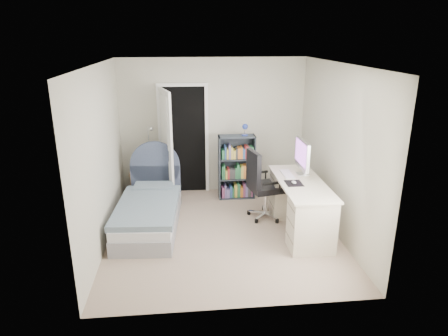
{
  "coord_description": "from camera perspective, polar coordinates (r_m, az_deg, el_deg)",
  "views": [
    {
      "loc": [
        -0.53,
        -5.45,
        2.87
      ],
      "look_at": [
        0.04,
        0.22,
        0.96
      ],
      "focal_mm": 32.0,
      "sensor_mm": 36.0,
      "label": 1
    }
  ],
  "objects": [
    {
      "name": "bookcase",
      "position": [
        7.28,
        1.9,
        -0.23
      ],
      "size": [
        0.66,
        0.28,
        1.39
      ],
      "color": "#333C46",
      "rests_on": "ground"
    },
    {
      "name": "floor_lamp",
      "position": [
        7.38,
        -10.34,
        -0.16
      ],
      "size": [
        0.19,
        0.19,
        1.34
      ],
      "color": "silver",
      "rests_on": "ground"
    },
    {
      "name": "office_chair",
      "position": [
        6.43,
        5.33,
        -1.96
      ],
      "size": [
        0.62,
        0.64,
        1.15
      ],
      "color": "silver",
      "rests_on": "ground"
    },
    {
      "name": "nightstand",
      "position": [
        7.53,
        -11.85,
        -1.24
      ],
      "size": [
        0.39,
        0.39,
        0.58
      ],
      "color": "tan",
      "rests_on": "ground"
    },
    {
      "name": "desk",
      "position": [
        6.18,
        10.8,
        -5.05
      ],
      "size": [
        0.66,
        1.64,
        1.35
      ],
      "color": "beige",
      "rests_on": "ground"
    },
    {
      "name": "room_shell",
      "position": [
        5.71,
        -0.21,
        2.02
      ],
      "size": [
        3.5,
        3.7,
        2.6
      ],
      "color": "gray",
      "rests_on": "ground"
    },
    {
      "name": "door",
      "position": [
        7.21,
        -7.33,
        3.6
      ],
      "size": [
        0.92,
        0.81,
        2.06
      ],
      "color": "black",
      "rests_on": "ground"
    },
    {
      "name": "bed",
      "position": [
        6.39,
        -10.59,
        -5.95
      ],
      "size": [
        1.0,
        1.93,
        1.15
      ],
      "color": "gray",
      "rests_on": "ground"
    }
  ]
}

